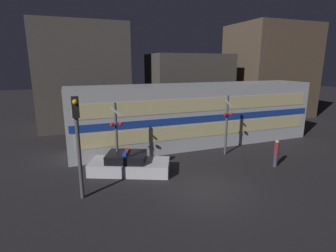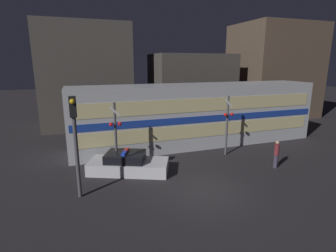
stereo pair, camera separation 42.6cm
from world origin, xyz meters
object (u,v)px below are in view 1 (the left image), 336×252
Objects in this scene: train at (197,115)px; pedestrian at (276,153)px; traffic_light_corner at (78,136)px; police_car at (129,164)px; crossing_signal_near at (227,123)px.

pedestrian is (2.32, -5.86, -1.42)m from train.
train is 3.97× the size of traffic_light_corner.
pedestrian is 11.19m from traffic_light_corner.
crossing_signal_near is (6.79, 0.69, 1.72)m from police_car.
train is 4.63× the size of crossing_signal_near.
train is 3.89× the size of police_car.
train is at bearing 33.25° from traffic_light_corner.
traffic_light_corner is at bearing 179.11° from pedestrian.
traffic_light_corner is (-11.00, 0.17, 2.08)m from pedestrian.
crossing_signal_near is at bearing -75.43° from train.
traffic_light_corner reaches higher than crossing_signal_near.
pedestrian is 0.42× the size of crossing_signal_near.
train reaches higher than crossing_signal_near.
police_car is 7.04m from crossing_signal_near.
pedestrian reaches higher than police_car.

